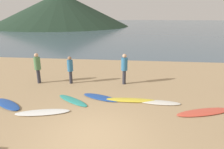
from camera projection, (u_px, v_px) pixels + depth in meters
ground_plane at (117, 65)px, 16.23m from camera, size 120.00×120.00×0.20m
ocean_water at (130, 25)px, 64.99m from camera, size 140.00×100.00×0.01m
headland_hill at (61, 9)px, 60.74m from camera, size 41.50×41.50×9.93m
surfboard_0 at (7, 104)px, 9.04m from camera, size 1.93×1.51×0.09m
surfboard_1 at (43, 112)px, 8.31m from camera, size 2.31×1.08×0.08m
surfboard_2 at (73, 100)px, 9.46m from camera, size 1.91×1.52×0.06m
surfboard_3 at (101, 97)px, 9.78m from camera, size 2.02×1.25×0.07m
surfboard_4 at (130, 100)px, 9.46m from camera, size 2.65×0.54×0.09m
surfboard_5 at (159, 102)px, 9.22m from camera, size 1.95×0.59×0.07m
surfboard_6 at (204, 112)px, 8.33m from camera, size 2.58×1.40×0.08m
person_0 at (37, 66)px, 11.58m from camera, size 0.37×0.37×1.82m
person_2 at (124, 66)px, 11.43m from camera, size 0.37×0.37×1.81m
person_3 at (70, 68)px, 11.57m from camera, size 0.33×0.33×1.64m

